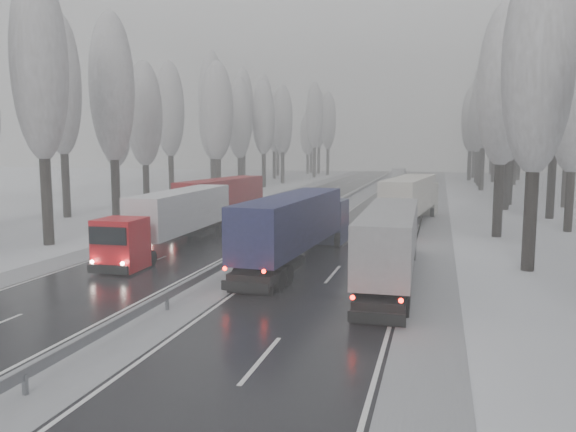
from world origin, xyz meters
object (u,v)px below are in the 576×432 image
at_px(truck_red_white, 175,216).
at_px(truck_red_red, 216,198).
at_px(truck_blue_box, 298,223).
at_px(truck_grey_tarp, 391,238).
at_px(box_truck_distant, 399,175).
at_px(truck_cream_box, 412,197).

relative_size(truck_red_white, truck_red_red, 0.97).
relative_size(truck_blue_box, truck_red_red, 1.04).
relative_size(truck_grey_tarp, box_truck_distant, 2.07).
bearing_deg(box_truck_distant, truck_blue_box, -90.80).
relative_size(truck_cream_box, box_truck_distant, 2.28).
relative_size(truck_grey_tarp, truck_cream_box, 0.91).
distance_m(box_truck_distant, truck_red_white, 71.57).
relative_size(box_truck_distant, truck_red_red, 0.47).
bearing_deg(truck_red_red, box_truck_distant, 86.05).
xyz_separation_m(truck_grey_tarp, truck_red_red, (-15.95, 16.53, 0.06)).
xyz_separation_m(truck_cream_box, box_truck_distant, (-5.00, 55.65, -1.03)).
distance_m(truck_blue_box, truck_red_white, 8.94).
xyz_separation_m(truck_blue_box, box_truck_distant, (0.34, 73.32, -0.96)).
distance_m(truck_cream_box, truck_red_white, 20.76).
height_order(truck_blue_box, box_truck_distant, truck_blue_box).
bearing_deg(truck_red_red, truck_blue_box, -45.87).
bearing_deg(truck_red_white, truck_blue_box, -16.69).
height_order(truck_grey_tarp, truck_cream_box, truck_cream_box).
height_order(truck_cream_box, truck_red_red, truck_cream_box).
xyz_separation_m(truck_grey_tarp, box_truck_distant, (-5.02, 76.15, -0.82)).
xyz_separation_m(box_truck_distant, truck_red_red, (-10.93, -59.62, 0.88)).
relative_size(truck_blue_box, box_truck_distant, 2.21).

